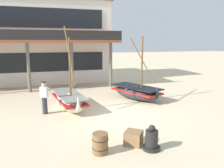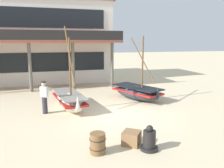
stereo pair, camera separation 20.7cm
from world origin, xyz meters
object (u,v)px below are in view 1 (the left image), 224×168
fisherman_by_hull (44,98)px  harbor_building_main (47,41)px  fishing_boat_near_left (69,100)px  cargo_crate (133,138)px  wooden_barrel (100,143)px  capstan_winch (152,140)px  fishing_boat_centre_large (136,92)px

fisherman_by_hull → harbor_building_main: 10.94m
fishing_boat_near_left → fisherman_by_hull: bearing=-157.5°
fisherman_by_hull → cargo_crate: bearing=-57.3°
wooden_barrel → harbor_building_main: harbor_building_main is taller
fishing_boat_near_left → harbor_building_main: size_ratio=0.40×
fisherman_by_hull → cargo_crate: size_ratio=2.84×
fishing_boat_near_left → capstan_winch: (2.10, -5.71, -0.14)m
wooden_barrel → fishing_boat_centre_large: bearing=57.0°
fishing_boat_near_left → wooden_barrel: (0.36, -5.43, -0.13)m
fisherman_by_hull → wooden_barrel: (1.65, -4.89, -0.48)m
cargo_crate → wooden_barrel: bearing=-168.2°
fisherman_by_hull → capstan_winch: bearing=-56.7°
fisherman_by_hull → capstan_winch: 6.21m
fishing_boat_near_left → fisherman_by_hull: fishing_boat_near_left is taller
wooden_barrel → cargo_crate: (1.31, 0.27, -0.10)m
fishing_boat_near_left → fisherman_by_hull: 1.45m
wooden_barrel → harbor_building_main: 15.82m
capstan_winch → wooden_barrel: 1.77m
fishing_boat_near_left → fishing_boat_centre_large: size_ratio=1.13×
fishing_boat_centre_large → wooden_barrel: 7.38m
fishing_boat_near_left → cargo_crate: size_ratio=7.57×
harbor_building_main → wooden_barrel: bearing=-86.2°
fisherman_by_hull → wooden_barrel: fisherman_by_hull is taller
fishing_boat_near_left → cargo_crate: (1.67, -5.16, -0.24)m
wooden_barrel → harbor_building_main: size_ratio=0.06×
fishing_boat_centre_large → capstan_winch: size_ratio=4.49×
fisherman_by_hull → capstan_winch: (3.40, -5.17, -0.49)m
fishing_boat_near_left → capstan_winch: size_ratio=5.06×
fisherman_by_hull → capstan_winch: size_ratio=1.90×
fishing_boat_near_left → capstan_winch: bearing=-69.8°
capstan_winch → wooden_barrel: (-1.75, 0.28, 0.00)m
wooden_barrel → cargo_crate: size_ratio=1.18×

